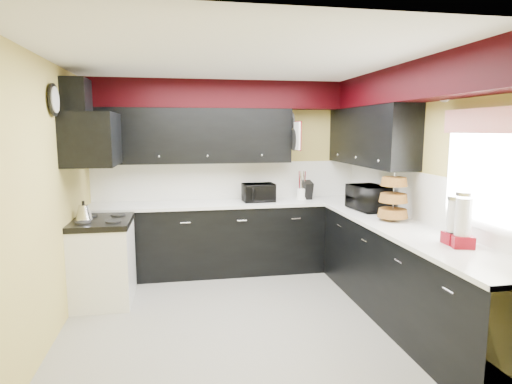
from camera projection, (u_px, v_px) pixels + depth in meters
ground at (250, 319)px, 4.28m from camera, size 3.60×3.60×0.00m
wall_back at (228, 176)px, 5.85m from camera, size 3.60×0.06×2.50m
wall_right at (421, 191)px, 4.41m from camera, size 0.06×3.60×2.50m
wall_left at (49, 201)px, 3.78m from camera, size 0.06×3.60×2.50m
ceiling at (249, 61)px, 3.92m from camera, size 3.60×3.60×0.06m
cab_back at (231, 238)px, 5.67m from camera, size 3.60×0.60×0.90m
cab_right at (405, 277)px, 4.19m from camera, size 0.60×3.00×0.90m
counter_back at (231, 203)px, 5.61m from camera, size 3.62×0.64×0.04m
counter_right at (408, 230)px, 4.12m from camera, size 0.64×3.02×0.04m
splash_back at (228, 180)px, 5.85m from camera, size 3.60×0.02×0.50m
splash_right at (420, 197)px, 4.42m from camera, size 0.02×3.60×0.50m
upper_back at (191, 136)px, 5.51m from camera, size 2.60×0.35×0.70m
upper_right at (369, 136)px, 5.18m from camera, size 0.35×1.80×0.70m
soffit_back at (229, 95)px, 5.52m from camera, size 3.60×0.36×0.35m
soffit_right at (421, 82)px, 4.05m from camera, size 0.36×3.24×0.35m
stove at (104, 263)px, 4.68m from camera, size 0.60×0.75×0.86m
cooktop at (101, 222)px, 4.62m from camera, size 0.62×0.77×0.06m
hood at (92, 139)px, 4.48m from camera, size 0.50×0.78×0.55m
hood_duct at (76, 98)px, 4.40m from camera, size 0.24×0.40×0.40m
window at (482, 170)px, 3.49m from camera, size 0.03×0.86×0.96m
valance at (480, 121)px, 3.42m from camera, size 0.04×0.88×0.20m
pan_top at (291, 120)px, 5.64m from camera, size 0.03×0.22×0.40m
pan_mid at (294, 140)px, 5.55m from camera, size 0.03×0.28×0.46m
pan_low at (289, 141)px, 5.81m from camera, size 0.03×0.24×0.42m
cut_board at (297, 136)px, 5.43m from camera, size 0.03×0.26×0.35m
baskets at (393, 198)px, 4.42m from camera, size 0.27×0.27×0.50m
clock at (54, 100)px, 3.90m from camera, size 0.03×0.30×0.30m
deco_plate at (445, 89)px, 3.92m from camera, size 0.03×0.24×0.24m
toaster_oven at (259, 192)px, 5.63m from camera, size 0.43×0.36×0.24m
microwave at (369, 198)px, 5.03m from camera, size 0.41×0.56×0.29m
utensil_crock at (302, 194)px, 5.80m from camera, size 0.16×0.16×0.15m
knife_block at (307, 190)px, 5.80m from camera, size 0.12×0.16×0.25m
kettle at (84, 212)px, 4.59m from camera, size 0.23×0.23×0.16m
dispenser_a at (453, 222)px, 3.52m from camera, size 0.14×0.14×0.37m
dispenser_b at (463, 221)px, 3.41m from camera, size 0.20×0.20×0.44m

